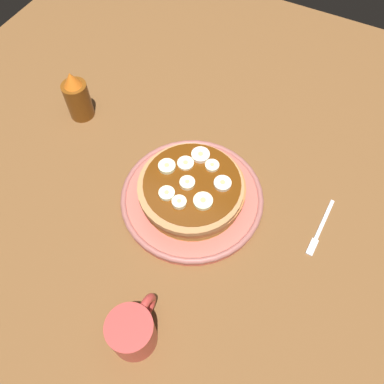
% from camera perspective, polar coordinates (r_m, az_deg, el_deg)
% --- Properties ---
extents(ground_plane, '(1.40, 1.40, 0.03)m').
position_cam_1_polar(ground_plane, '(0.79, 0.00, -1.77)').
color(ground_plane, brown).
extents(plate, '(0.28, 0.28, 0.02)m').
position_cam_1_polar(plate, '(0.77, 0.00, -0.82)').
color(plate, '#CC594C').
rests_on(plate, ground_plane).
extents(pancake_stack, '(0.21, 0.20, 0.05)m').
position_cam_1_polar(pancake_stack, '(0.74, 0.05, 0.21)').
color(pancake_stack, '#AB8739').
rests_on(pancake_stack, plate).
extents(banana_slice_0, '(0.03, 0.03, 0.01)m').
position_cam_1_polar(banana_slice_0, '(0.72, -0.69, 1.29)').
color(banana_slice_0, '#F7E8B5').
rests_on(banana_slice_0, pancake_stack).
extents(banana_slice_1, '(0.03, 0.03, 0.01)m').
position_cam_1_polar(banana_slice_1, '(0.74, -0.93, 4.14)').
color(banana_slice_1, '#F3EABE').
rests_on(banana_slice_1, pancake_stack).
extents(banana_slice_2, '(0.04, 0.04, 0.01)m').
position_cam_1_polar(banana_slice_2, '(0.70, 1.59, -1.34)').
color(banana_slice_2, '#EDEEB3').
rests_on(banana_slice_2, pancake_stack).
extents(banana_slice_3, '(0.03, 0.03, 0.01)m').
position_cam_1_polar(banana_slice_3, '(0.71, -3.66, -0.21)').
color(banana_slice_3, '#ECF4C4').
rests_on(banana_slice_3, pancake_stack).
extents(banana_slice_4, '(0.03, 0.03, 0.01)m').
position_cam_1_polar(banana_slice_4, '(0.72, 4.41, 1.21)').
color(banana_slice_4, beige).
rests_on(banana_slice_4, pancake_stack).
extents(banana_slice_5, '(0.03, 0.03, 0.01)m').
position_cam_1_polar(banana_slice_5, '(0.69, -1.57, -1.62)').
color(banana_slice_5, '#F6EABA').
rests_on(banana_slice_5, pancake_stack).
extents(banana_slice_6, '(0.03, 0.03, 0.01)m').
position_cam_1_polar(banana_slice_6, '(0.74, 2.90, 3.80)').
color(banana_slice_6, '#F9F0BF').
rests_on(banana_slice_6, pancake_stack).
extents(banana_slice_7, '(0.03, 0.03, 0.01)m').
position_cam_1_polar(banana_slice_7, '(0.74, -3.63, 3.68)').
color(banana_slice_7, '#ECF4BC').
rests_on(banana_slice_7, pancake_stack).
extents(banana_slice_8, '(0.04, 0.04, 0.01)m').
position_cam_1_polar(banana_slice_8, '(0.75, 1.23, 5.32)').
color(banana_slice_8, '#F9E2C6').
rests_on(banana_slice_8, pancake_stack).
extents(coffee_mug, '(0.10, 0.07, 0.08)m').
position_cam_1_polar(coffee_mug, '(0.65, -8.47, -19.12)').
color(coffee_mug, '#B23833').
rests_on(coffee_mug, ground_plane).
extents(fork, '(0.13, 0.02, 0.01)m').
position_cam_1_polar(fork, '(0.78, 17.91, -5.19)').
color(fork, silver).
rests_on(fork, ground_plane).
extents(syrup_bottle, '(0.05, 0.05, 0.12)m').
position_cam_1_polar(syrup_bottle, '(0.91, -16.18, 12.97)').
color(syrup_bottle, brown).
rests_on(syrup_bottle, ground_plane).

